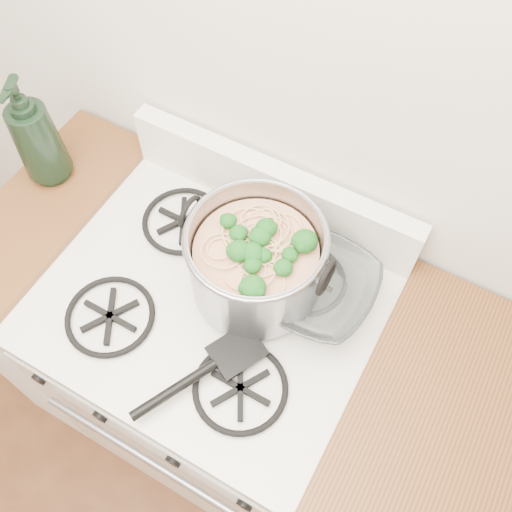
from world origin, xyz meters
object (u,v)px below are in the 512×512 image
object	(u,v)px
spatula	(237,350)
bottle	(34,132)
stock_pot	(256,261)
glass_bowl	(313,291)
gas_range	(220,370)

from	to	relation	value
spatula	bottle	xyz separation A→B (m)	(-0.67, 0.19, 0.14)
stock_pot	glass_bowl	world-z (taller)	stock_pot
gas_range	glass_bowl	bearing A→B (deg)	31.13
stock_pot	glass_bowl	size ratio (longest dim) A/B	3.07
gas_range	spatula	world-z (taller)	spatula
gas_range	spatula	bearing A→B (deg)	-33.55
gas_range	spatula	xyz separation A→B (m)	(0.13, -0.08, 0.50)
gas_range	glass_bowl	distance (m)	0.56
glass_bowl	bottle	xyz separation A→B (m)	(-0.75, -0.01, 0.14)
stock_pot	bottle	distance (m)	0.63
stock_pot	gas_range	bearing A→B (deg)	-132.32
bottle	spatula	bearing A→B (deg)	-38.47
stock_pot	bottle	xyz separation A→B (m)	(-0.62, 0.02, 0.06)
gas_range	bottle	distance (m)	0.85
gas_range	bottle	xyz separation A→B (m)	(-0.55, 0.11, 0.64)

